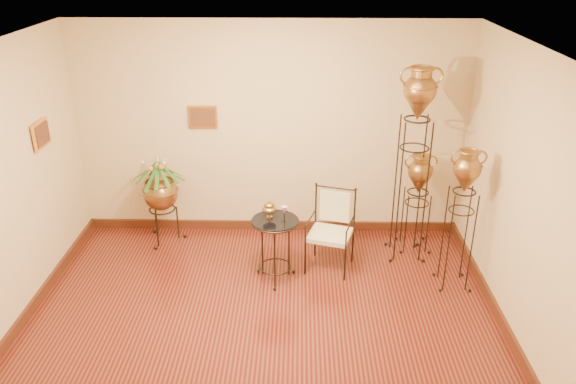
{
  "coord_description": "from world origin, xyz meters",
  "views": [
    {
      "loc": [
        0.37,
        -4.34,
        3.68
      ],
      "look_at": [
        0.25,
        1.3,
        1.1
      ],
      "focal_mm": 35.0,
      "sensor_mm": 36.0,
      "label": 1
    }
  ],
  "objects_px": {
    "amphora_tall": "(413,164)",
    "armchair": "(330,232)",
    "amphora_mid": "(460,219)",
    "side_table": "(275,248)",
    "planter_urn": "(160,189)"
  },
  "relations": [
    {
      "from": "planter_urn",
      "to": "armchair",
      "type": "bearing_deg",
      "value": -16.62
    },
    {
      "from": "amphora_tall",
      "to": "armchair",
      "type": "xyz_separation_m",
      "value": [
        -0.97,
        -0.35,
        -0.73
      ]
    },
    {
      "from": "side_table",
      "to": "planter_urn",
      "type": "bearing_deg",
      "value": 149.33
    },
    {
      "from": "amphora_mid",
      "to": "armchair",
      "type": "relative_size",
      "value": 1.7
    },
    {
      "from": "amphora_mid",
      "to": "side_table",
      "type": "height_order",
      "value": "amphora_mid"
    },
    {
      "from": "planter_urn",
      "to": "side_table",
      "type": "bearing_deg",
      "value": -30.67
    },
    {
      "from": "armchair",
      "to": "side_table",
      "type": "distance_m",
      "value": 0.69
    },
    {
      "from": "amphora_tall",
      "to": "planter_urn",
      "type": "bearing_deg",
      "value": 174.61
    },
    {
      "from": "amphora_tall",
      "to": "side_table",
      "type": "bearing_deg",
      "value": -159.57
    },
    {
      "from": "amphora_mid",
      "to": "side_table",
      "type": "relative_size",
      "value": 1.71
    },
    {
      "from": "amphora_tall",
      "to": "armchair",
      "type": "height_order",
      "value": "amphora_tall"
    },
    {
      "from": "amphora_tall",
      "to": "side_table",
      "type": "xyz_separation_m",
      "value": [
        -1.61,
        -0.6,
        -0.82
      ]
    },
    {
      "from": "amphora_mid",
      "to": "armchair",
      "type": "xyz_separation_m",
      "value": [
        -1.41,
        0.32,
        -0.35
      ]
    },
    {
      "from": "amphora_mid",
      "to": "armchair",
      "type": "height_order",
      "value": "amphora_mid"
    },
    {
      "from": "amphora_tall",
      "to": "amphora_mid",
      "type": "xyz_separation_m",
      "value": [
        0.44,
        -0.66,
        -0.38
      ]
    }
  ]
}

